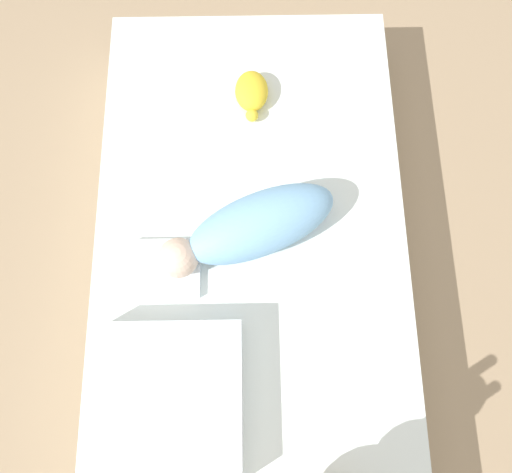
# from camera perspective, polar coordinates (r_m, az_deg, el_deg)

# --- Properties ---
(ground_plane) EXTENTS (12.00, 12.00, 0.00)m
(ground_plane) POSITION_cam_1_polar(r_m,az_deg,el_deg) (1.58, -0.53, -3.70)
(ground_plane) COLOR #9E8466
(bed_mattress) EXTENTS (1.57, 0.87, 0.21)m
(bed_mattress) POSITION_cam_1_polar(r_m,az_deg,el_deg) (1.47, -0.56, -2.78)
(bed_mattress) COLOR white
(bed_mattress) RESTS_ON ground_plane
(burp_cloth) EXTENTS (0.16, 0.19, 0.02)m
(burp_cloth) POSITION_cam_1_polar(r_m,az_deg,el_deg) (1.37, -10.24, -3.59)
(burp_cloth) COLOR white
(burp_cloth) RESTS_ON bed_mattress
(swaddled_baby) EXTENTS (0.31, 0.49, 0.15)m
(swaddled_baby) POSITION_cam_1_polar(r_m,az_deg,el_deg) (1.32, -0.35, 1.08)
(swaddled_baby) COLOR #7FB7E5
(swaddled_baby) RESTS_ON bed_mattress
(pillow) EXTENTS (0.38, 0.37, 0.10)m
(pillow) POSITION_cam_1_polar(r_m,az_deg,el_deg) (1.30, -10.22, -17.99)
(pillow) COLOR white
(pillow) RESTS_ON bed_mattress
(turtle_plush) EXTENTS (0.16, 0.10, 0.06)m
(turtle_plush) POSITION_cam_1_polar(r_m,az_deg,el_deg) (1.54, -0.50, 16.14)
(turtle_plush) COLOR yellow
(turtle_plush) RESTS_ON bed_mattress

